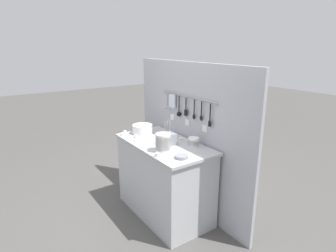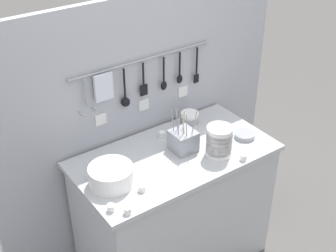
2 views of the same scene
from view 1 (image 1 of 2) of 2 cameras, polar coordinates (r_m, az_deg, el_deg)
name	(u,v)px [view 1 (image 1 of 2)]	position (r m, az deg, el deg)	size (l,w,h in m)	color
ground_plane	(164,212)	(3.49, -0.75, -17.05)	(20.00, 20.00, 0.00)	#514F4C
counter	(164,179)	(3.27, -0.78, -10.62)	(1.19, 0.63, 0.87)	#B7BABC
back_wall	(189,137)	(3.29, 4.24, -2.28)	(1.99, 0.11, 1.74)	#A8AAB2
bowl_stack_nested_right	(163,143)	(2.83, -1.01, -3.39)	(0.15, 0.15, 0.19)	white
bowl_stack_back_corner	(194,142)	(3.00, 5.21, -3.22)	(0.11, 0.11, 0.09)	white
plate_stack	(143,129)	(3.42, -5.20, -0.62)	(0.24, 0.24, 0.11)	white
steel_mixing_bowl	(181,157)	(2.69, 2.75, -6.25)	(0.13, 0.13, 0.03)	#93969E
cutlery_caddy	(168,139)	(3.03, 0.02, -2.58)	(0.14, 0.14, 0.27)	#93969E
cup_beside_plates	(125,132)	(3.44, -8.73, -1.26)	(0.04, 0.04, 0.04)	white
cup_centre	(157,155)	(2.73, -2.24, -5.84)	(0.04, 0.04, 0.04)	white
cup_edge_far	(181,139)	(3.16, 2.56, -2.67)	(0.04, 0.04, 0.04)	white
cup_back_right	(136,136)	(3.28, -6.52, -2.05)	(0.04, 0.04, 0.04)	white
cup_front_right	(122,134)	(3.37, -9.29, -1.69)	(0.04, 0.04, 0.04)	white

